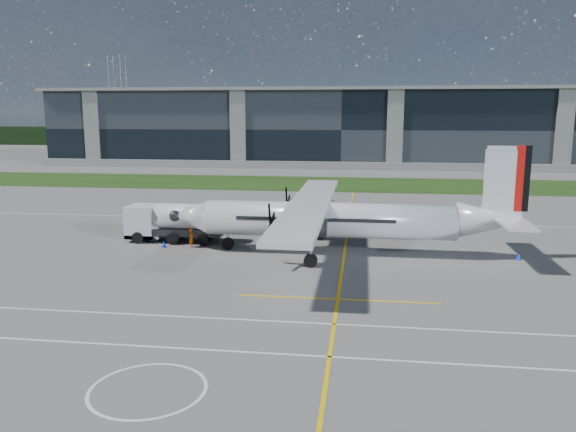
# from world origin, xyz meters

# --- Properties ---
(ground) EXTENTS (400.00, 400.00, 0.00)m
(ground) POSITION_xyz_m (0.00, 40.00, 0.00)
(ground) COLOR #595755
(ground) RESTS_ON ground
(grass_strip) EXTENTS (400.00, 18.00, 0.04)m
(grass_strip) POSITION_xyz_m (0.00, 48.00, 0.02)
(grass_strip) COLOR #19380F
(grass_strip) RESTS_ON ground
(terminal_building) EXTENTS (120.00, 20.00, 15.00)m
(terminal_building) POSITION_xyz_m (0.00, 80.00, 7.50)
(terminal_building) COLOR black
(terminal_building) RESTS_ON ground
(tree_line) EXTENTS (400.00, 6.00, 6.00)m
(tree_line) POSITION_xyz_m (0.00, 140.00, 3.00)
(tree_line) COLOR black
(tree_line) RESTS_ON ground
(pylon_west) EXTENTS (9.00, 4.60, 30.00)m
(pylon_west) POSITION_xyz_m (-80.00, 150.00, 15.00)
(pylon_west) COLOR gray
(pylon_west) RESTS_ON ground
(yellow_taxiway_centerline) EXTENTS (0.20, 70.00, 0.01)m
(yellow_taxiway_centerline) POSITION_xyz_m (3.00, 10.00, 0.01)
(yellow_taxiway_centerline) COLOR yellow
(yellow_taxiway_centerline) RESTS_ON ground
(white_lane_line) EXTENTS (90.00, 0.15, 0.01)m
(white_lane_line) POSITION_xyz_m (0.00, -14.00, 0.01)
(white_lane_line) COLOR white
(white_lane_line) RESTS_ON ground
(turboprop_aircraft) EXTENTS (27.36, 28.37, 8.51)m
(turboprop_aircraft) POSITION_xyz_m (2.77, 5.10, 4.26)
(turboprop_aircraft) COLOR silver
(turboprop_aircraft) RESTS_ON ground
(fuel_tanker_truck) EXTENTS (8.71, 2.83, 3.26)m
(fuel_tanker_truck) POSITION_xyz_m (-12.07, 7.36, 1.63)
(fuel_tanker_truck) COLOR silver
(fuel_tanker_truck) RESTS_ON ground
(baggage_tug) EXTENTS (2.58, 1.55, 1.55)m
(baggage_tug) POSITION_xyz_m (-13.92, 7.10, 0.77)
(baggage_tug) COLOR silver
(baggage_tug) RESTS_ON ground
(ground_crew_person) EXTENTS (0.55, 0.75, 1.81)m
(ground_crew_person) POSITION_xyz_m (-9.48, 5.46, 0.90)
(ground_crew_person) COLOR #F25907
(ground_crew_person) RESTS_ON ground
(safety_cone_nose_stbd) EXTENTS (0.36, 0.36, 0.50)m
(safety_cone_nose_stbd) POSITION_xyz_m (-9.12, 7.25, 0.25)
(safety_cone_nose_stbd) COLOR #0D32E1
(safety_cone_nose_stbd) RESTS_ON ground
(safety_cone_tail) EXTENTS (0.36, 0.36, 0.50)m
(safety_cone_tail) POSITION_xyz_m (15.98, 4.81, 0.25)
(safety_cone_tail) COLOR #0D32E1
(safety_cone_tail) RESTS_ON ground
(safety_cone_stbdwing) EXTENTS (0.36, 0.36, 0.50)m
(safety_cone_stbdwing) POSITION_xyz_m (0.76, 19.21, 0.25)
(safety_cone_stbdwing) COLOR #0D32E1
(safety_cone_stbdwing) RESTS_ON ground
(safety_cone_fwd) EXTENTS (0.36, 0.36, 0.50)m
(safety_cone_fwd) POSITION_xyz_m (-11.73, 5.12, 0.25)
(safety_cone_fwd) COLOR #0D32E1
(safety_cone_fwd) RESTS_ON ground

